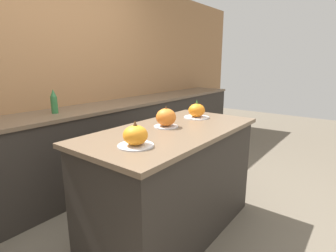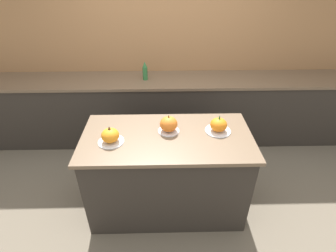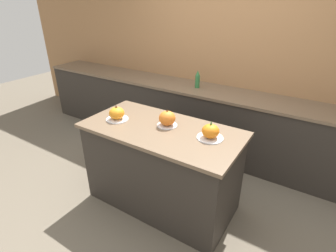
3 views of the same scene
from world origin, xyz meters
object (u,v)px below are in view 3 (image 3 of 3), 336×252
pumpkin_cake_left (117,114)px  pumpkin_cake_center (167,119)px  pumpkin_cake_right (210,132)px  bottle_tall (198,79)px

pumpkin_cake_left → pumpkin_cake_center: pumpkin_cake_center is taller
pumpkin_cake_center → pumpkin_cake_right: pumpkin_cake_center is taller
pumpkin_cake_left → pumpkin_cake_right: size_ratio=0.95×
bottle_tall → pumpkin_cake_right: bearing=-58.5°
pumpkin_cake_center → bottle_tall: bearing=103.0°
pumpkin_cake_center → bottle_tall: (-0.27, 1.19, 0.06)m
pumpkin_cake_left → pumpkin_cake_center: size_ratio=1.15×
pumpkin_cake_center → pumpkin_cake_right: size_ratio=0.83×
pumpkin_cake_left → bottle_tall: (0.24, 1.35, 0.07)m
pumpkin_cake_right → bottle_tall: size_ratio=1.00×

